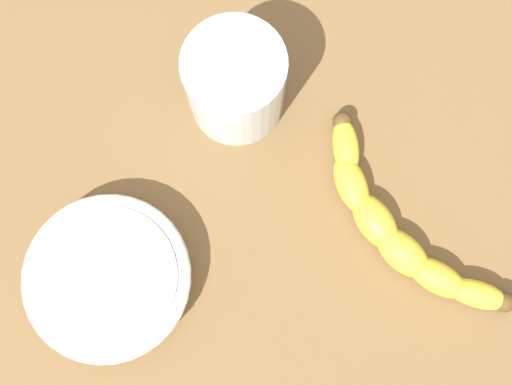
{
  "coord_description": "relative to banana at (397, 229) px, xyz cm",
  "views": [
    {
      "loc": [
        -14.71,
        5.67,
        60.68
      ],
      "look_at": [
        -4.38,
        8.45,
        5.0
      ],
      "focal_mm": 42.63,
      "sensor_mm": 36.0,
      "label": 1
    }
  ],
  "objects": [
    {
      "name": "smoothie_glass",
      "position": [
        8.74,
        17.93,
        3.1
      ],
      "size": [
        9.27,
        9.27,
        9.57
      ],
      "color": "silver",
      "rests_on": "wooden_tabletop"
    },
    {
      "name": "banana",
      "position": [
        0.0,
        0.0,
        0.0
      ],
      "size": [
        15.32,
        20.45,
        3.26
      ],
      "rotation": [
        0.0,
        0.0,
        4.1
      ],
      "color": "yellow",
      "rests_on": "wooden_tabletop"
    },
    {
      "name": "wooden_tabletop",
      "position": [
        4.27,
        5.13,
        -3.13
      ],
      "size": [
        120.0,
        120.0,
        3.0
      ],
      "primitive_type": "cube",
      "color": "brown",
      "rests_on": "ground"
    },
    {
      "name": "ceramic_bowl",
      "position": [
        -11.24,
        24.41,
        0.61
      ],
      "size": [
        15.18,
        15.18,
        3.71
      ],
      "color": "white",
      "rests_on": "wooden_tabletop"
    }
  ]
}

